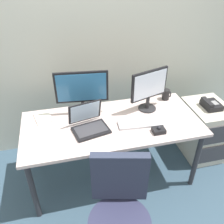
% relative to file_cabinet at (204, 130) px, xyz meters
% --- Properties ---
extents(ground_plane, '(8.00, 8.00, 0.00)m').
position_rel_file_cabinet_xyz_m(ground_plane, '(-1.12, -0.11, -0.32)').
color(ground_plane, '#385164').
extents(back_wall, '(6.00, 0.10, 2.80)m').
position_rel_file_cabinet_xyz_m(back_wall, '(-1.12, 0.62, 1.08)').
color(back_wall, beige).
rests_on(back_wall, ground).
extents(desk, '(1.67, 0.76, 0.70)m').
position_rel_file_cabinet_xyz_m(desk, '(-1.12, -0.11, 0.31)').
color(desk, beige).
rests_on(desk, ground).
extents(file_cabinet, '(0.42, 0.53, 0.65)m').
position_rel_file_cabinet_xyz_m(file_cabinet, '(0.00, 0.00, 0.00)').
color(file_cabinet, beige).
rests_on(file_cabinet, ground).
extents(desk_phone, '(0.17, 0.20, 0.09)m').
position_rel_file_cabinet_xyz_m(desk_phone, '(-0.01, -0.02, 0.36)').
color(desk_phone, black).
rests_on(desk_phone, file_cabinet).
extents(office_chair, '(0.52, 0.53, 0.94)m').
position_rel_file_cabinet_xyz_m(office_chair, '(-1.26, -0.92, 0.11)').
color(office_chair, black).
rests_on(office_chair, ground).
extents(monitor_main, '(0.50, 0.18, 0.45)m').
position_rel_file_cabinet_xyz_m(monitor_main, '(-1.35, 0.12, 0.64)').
color(monitor_main, '#262628').
rests_on(monitor_main, desk).
extents(monitor_side, '(0.40, 0.18, 0.42)m').
position_rel_file_cabinet_xyz_m(monitor_side, '(-0.71, 0.04, 0.62)').
color(monitor_side, '#262628').
rests_on(monitor_side, desk).
extents(keyboard, '(0.42, 0.17, 0.03)m').
position_rel_file_cabinet_xyz_m(keyboard, '(-0.87, -0.20, 0.39)').
color(keyboard, silver).
rests_on(keyboard, desk).
extents(laptop, '(0.36, 0.33, 0.24)m').
position_rel_file_cabinet_xyz_m(laptop, '(-1.34, -0.14, 0.43)').
color(laptop, black).
rests_on(laptop, desk).
extents(trackball_mouse, '(0.11, 0.09, 0.07)m').
position_rel_file_cabinet_xyz_m(trackball_mouse, '(-0.75, -0.34, 0.40)').
color(trackball_mouse, black).
rests_on(trackball_mouse, desk).
extents(coffee_mug, '(0.09, 0.08, 0.11)m').
position_rel_file_cabinet_xyz_m(coffee_mug, '(-0.45, 0.18, 0.44)').
color(coffee_mug, black).
rests_on(coffee_mug, desk).
extents(paper_notepad, '(0.19, 0.24, 0.01)m').
position_rel_file_cabinet_xyz_m(paper_notepad, '(-1.74, 0.13, 0.38)').
color(paper_notepad, white).
rests_on(paper_notepad, desk).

